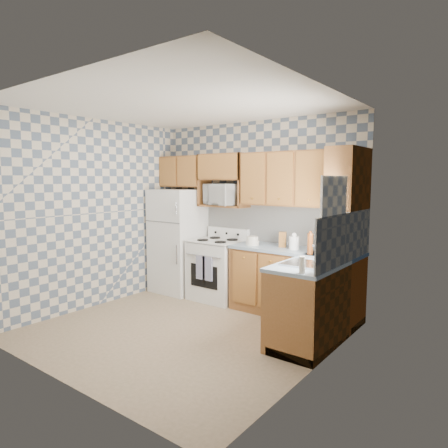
{
  "coord_description": "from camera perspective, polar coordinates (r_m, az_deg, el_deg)",
  "views": [
    {
      "loc": [
        3.23,
        -3.47,
        1.84
      ],
      "look_at": [
        0.05,
        0.75,
        1.25
      ],
      "focal_mm": 32.0,
      "sensor_mm": 36.0,
      "label": 1
    }
  ],
  "objects": [
    {
      "name": "cooktop",
      "position": [
        6.09,
        -0.93,
        -2.46
      ],
      "size": [
        0.76,
        0.65,
        0.02
      ],
      "primitive_type": "cube",
      "color": "silver",
      "rests_on": "stove_body"
    },
    {
      "name": "upper_cabinets_fridge",
      "position": [
        6.68,
        -5.7,
        7.45
      ],
      "size": [
        0.82,
        0.33,
        0.5
      ],
      "primitive_type": "cube",
      "color": "brown",
      "rests_on": "back_wall"
    },
    {
      "name": "floor",
      "position": [
        5.09,
        -5.73,
        -14.86
      ],
      "size": [
        3.4,
        3.4,
        0.0
      ],
      "primitive_type": "plane",
      "color": "#7C684B",
      "rests_on": "ground"
    },
    {
      "name": "dish_towel_left",
      "position": [
        5.92,
        -3.33,
        -6.21
      ],
      "size": [
        0.17,
        0.02,
        0.36
      ],
      "primitive_type": "cube",
      "color": "navy",
      "rests_on": "stove_body"
    },
    {
      "name": "microwave",
      "position": [
        6.11,
        -0.07,
        4.23
      ],
      "size": [
        0.67,
        0.54,
        0.32
      ],
      "primitive_type": "imported",
      "rotation": [
        0.0,
        0.0,
        -0.26
      ],
      "color": "white",
      "rests_on": "microwave_shelf"
    },
    {
      "name": "countertop_right",
      "position": [
        4.75,
        13.51,
        -5.24
      ],
      "size": [
        0.63,
        1.6,
        0.04
      ],
      "primitive_type": "cube",
      "color": "slate",
      "rests_on": "base_cabinets_right"
    },
    {
      "name": "window",
      "position": [
        4.24,
        15.41,
        0.85
      ],
      "size": [
        0.02,
        0.66,
        0.86
      ],
      "primitive_type": "cube",
      "color": "silver",
      "rests_on": "right_wall"
    },
    {
      "name": "base_cabinets_right",
      "position": [
        4.86,
        13.42,
        -10.57
      ],
      "size": [
        0.6,
        1.6,
        0.88
      ],
      "primitive_type": "cube",
      "color": "brown",
      "rests_on": "floor"
    },
    {
      "name": "backguard",
      "position": [
        6.3,
        0.6,
        -1.3
      ],
      "size": [
        0.76,
        0.08,
        0.17
      ],
      "primitive_type": "cube",
      "color": "white",
      "rests_on": "cooktop"
    },
    {
      "name": "base_cabinets_back",
      "position": [
        5.53,
        10.01,
        -8.41
      ],
      "size": [
        1.75,
        0.6,
        0.88
      ],
      "primitive_type": "cube",
      "color": "brown",
      "rests_on": "floor"
    },
    {
      "name": "sink",
      "position": [
        4.43,
        11.76,
        -5.7
      ],
      "size": [
        0.48,
        0.4,
        0.03
      ],
      "primitive_type": "cube",
      "color": "#B7B7BC",
      "rests_on": "countertop_right"
    },
    {
      "name": "dish_towel_right",
      "position": [
        5.84,
        -2.37,
        -6.38
      ],
      "size": [
        0.17,
        0.02,
        0.36
      ],
      "primitive_type": "cube",
      "color": "navy",
      "rests_on": "stove_body"
    },
    {
      "name": "bottle_3",
      "position": [
        5.04,
        12.2,
        -2.79
      ],
      "size": [
        0.07,
        0.07,
        0.26
      ],
      "primitive_type": "cylinder",
      "color": "#612F12",
      "rests_on": "countertop_back"
    },
    {
      "name": "upper_cabinets_right",
      "position": [
        5.02,
        17.33,
        6.19
      ],
      "size": [
        0.33,
        0.7,
        0.74
      ],
      "primitive_type": "cube",
      "color": "brown",
      "rests_on": "right_wall"
    },
    {
      "name": "microwave_shelf",
      "position": [
        6.16,
        -0.03,
        2.6
      ],
      "size": [
        0.8,
        0.33,
        0.03
      ],
      "primitive_type": "cube",
      "color": "brown",
      "rests_on": "back_wall"
    },
    {
      "name": "upper_cabinets_back",
      "position": [
        5.47,
        10.94,
        6.36
      ],
      "size": [
        1.75,
        0.33,
        0.74
      ],
      "primitive_type": "cube",
      "color": "brown",
      "rests_on": "back_wall"
    },
    {
      "name": "refrigerator",
      "position": [
        6.61,
        -6.59,
        -2.38
      ],
      "size": [
        0.75,
        0.7,
        1.68
      ],
      "primitive_type": "cube",
      "color": "white",
      "rests_on": "floor"
    },
    {
      "name": "backsplash_back",
      "position": [
        5.84,
        7.73,
        0.01
      ],
      "size": [
        2.6,
        0.02,
        0.56
      ],
      "primitive_type": "cube",
      "color": "white",
      "rests_on": "back_wall"
    },
    {
      "name": "electric_kettle",
      "position": [
        5.36,
        9.97,
        -2.69
      ],
      "size": [
        0.14,
        0.14,
        0.17
      ],
      "primitive_type": "cylinder",
      "color": "white",
      "rests_on": "countertop_back"
    },
    {
      "name": "soap_bottle",
      "position": [
        4.01,
        11.1,
        -5.77
      ],
      "size": [
        0.06,
        0.06,
        0.17
      ],
      "primitive_type": "cylinder",
      "color": "beige",
      "rests_on": "countertop_right"
    },
    {
      "name": "food_containers",
      "position": [
        5.64,
        4.07,
        -2.41
      ],
      "size": [
        0.19,
        0.19,
        0.12
      ],
      "primitive_type": null,
      "color": "beige",
      "rests_on": "countertop_back"
    },
    {
      "name": "bottle_2",
      "position": [
        5.06,
        15.04,
        -2.7
      ],
      "size": [
        0.07,
        0.07,
        0.28
      ],
      "primitive_type": "cylinder",
      "color": "#612F12",
      "rests_on": "countertop_back"
    },
    {
      "name": "countertop_back",
      "position": [
        5.42,
        10.07,
        -3.71
      ],
      "size": [
        1.77,
        0.63,
        0.04
      ],
      "primitive_type": "cube",
      "color": "slate",
      "rests_on": "base_cabinets_back"
    },
    {
      "name": "stove_body",
      "position": [
        6.18,
        -0.93,
        -6.63
      ],
      "size": [
        0.76,
        0.65,
        0.9
      ],
      "primitive_type": "cube",
      "color": "white",
      "rests_on": "floor"
    },
    {
      "name": "bottle_1",
      "position": [
        4.99,
        14.08,
        -2.68
      ],
      "size": [
        0.07,
        0.07,
        0.31
      ],
      "primitive_type": "cylinder",
      "color": "black",
      "rests_on": "countertop_back"
    },
    {
      "name": "right_wall",
      "position": [
        3.83,
        13.08,
        -1.16
      ],
      "size": [
        0.02,
        3.2,
        2.7
      ],
      "primitive_type": "cube",
      "color": "slate",
      "rests_on": "ground"
    },
    {
      "name": "bottle_0",
      "position": [
        5.08,
        13.31,
        -2.37
      ],
      "size": [
        0.07,
        0.07,
        0.33
      ],
      "primitive_type": "cylinder",
      "color": "black",
      "rests_on": "countertop_back"
    },
    {
      "name": "backsplash_right",
      "position": [
        4.59,
        16.99,
        -1.93
      ],
      "size": [
        0.02,
        1.6,
        0.56
      ],
      "primitive_type": "cube",
      "color": "white",
      "rests_on": "right_wall"
    },
    {
      "name": "knife_block",
      "position": [
        5.52,
        8.38,
        -2.21
      ],
      "size": [
        0.12,
        0.12,
        0.21
      ],
      "primitive_type": "cube",
      "rotation": [
        0.0,
        0.0,
        0.4
      ],
      "color": "brown",
      "rests_on": "countertop_back"
    },
    {
      "name": "back_wall",
      "position": [
        6.04,
        4.48,
        1.69
      ],
      "size": [
        3.4,
        0.02,
        2.7
      ],
      "primitive_type": "cube",
      "color": "slate",
      "rests_on": "ground"
    }
  ]
}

